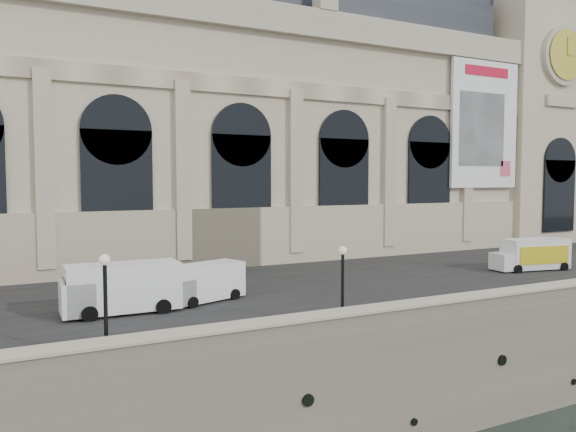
# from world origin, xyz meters

# --- Properties ---
(ground) EXTENTS (260.00, 260.00, 0.00)m
(ground) POSITION_xyz_m (0.00, 0.00, 0.00)
(ground) COLOR black
(ground) RESTS_ON ground
(quay) EXTENTS (160.00, 70.00, 6.00)m
(quay) POSITION_xyz_m (0.00, 35.00, 3.00)
(quay) COLOR gray
(quay) RESTS_ON ground
(street) EXTENTS (160.00, 24.00, 0.06)m
(street) POSITION_xyz_m (0.00, 14.00, 6.03)
(street) COLOR #2D2D2D
(street) RESTS_ON quay
(parapet) EXTENTS (160.00, 1.40, 1.21)m
(parapet) POSITION_xyz_m (0.00, 0.60, 6.62)
(parapet) COLOR gray
(parapet) RESTS_ON quay
(museum) EXTENTS (69.00, 18.70, 29.10)m
(museum) POSITION_xyz_m (-5.98, 30.86, 19.72)
(museum) COLOR beige
(museum) RESTS_ON quay
(clock_pavilion) EXTENTS (13.00, 14.72, 36.70)m
(clock_pavilion) POSITION_xyz_m (34.00, 27.93, 23.42)
(clock_pavilion) COLOR beige
(clock_pavilion) RESTS_ON quay
(van_b) EXTENTS (6.23, 2.67, 2.76)m
(van_b) POSITION_xyz_m (-16.37, 9.91, 7.41)
(van_b) COLOR white
(van_b) RESTS_ON quay
(van_c) EXTENTS (5.48, 3.51, 2.29)m
(van_c) POSITION_xyz_m (-11.41, 10.59, 7.17)
(van_c) COLOR white
(van_c) RESTS_ON quay
(box_truck) EXTENTS (6.62, 3.15, 2.57)m
(box_truck) POSITION_xyz_m (16.12, 9.74, 7.29)
(box_truck) COLOR white
(box_truck) RESTS_ON quay
(lamp_left) EXTENTS (0.44, 0.44, 4.36)m
(lamp_left) POSITION_xyz_m (-18.20, 1.90, 8.17)
(lamp_left) COLOR black
(lamp_left) RESTS_ON quay
(lamp_right) EXTENTS (0.41, 0.41, 4.04)m
(lamp_right) POSITION_xyz_m (-6.86, 2.08, 8.01)
(lamp_right) COLOR black
(lamp_right) RESTS_ON quay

